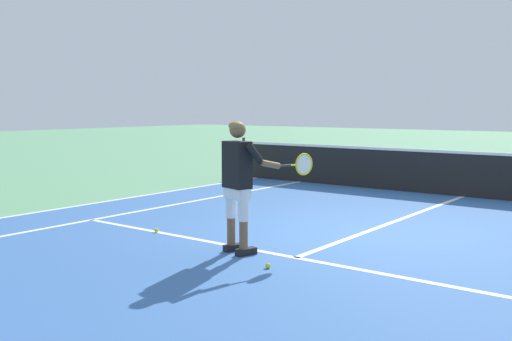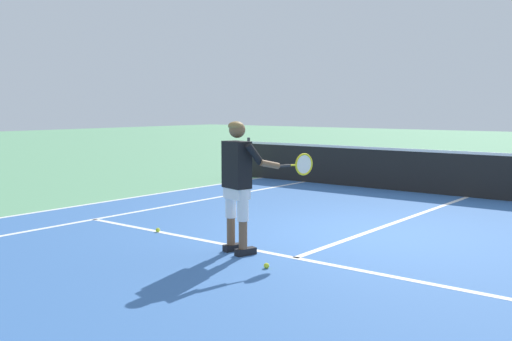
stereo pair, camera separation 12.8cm
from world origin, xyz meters
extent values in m
plane|color=#609E70|center=(0.00, 0.00, 0.00)|extent=(80.00, 80.00, 0.00)
cube|color=#3866A8|center=(0.00, -0.64, 0.00)|extent=(10.98, 11.00, 0.00)
cube|color=white|center=(0.00, -1.74, 0.00)|extent=(8.23, 0.10, 0.01)
cube|color=white|center=(0.00, 1.46, 0.00)|extent=(0.10, 6.40, 0.01)
cube|color=white|center=(-4.12, -0.64, 0.00)|extent=(0.10, 10.60, 0.01)
cube|color=white|center=(-5.49, -0.64, 0.00)|extent=(0.10, 10.60, 0.01)
cylinder|color=#333338|center=(-5.94, 4.66, 0.54)|extent=(0.08, 0.08, 1.07)
cube|color=black|center=(0.00, 4.66, 0.46)|extent=(11.84, 0.02, 0.91)
cube|color=white|center=(0.00, 4.66, 0.94)|extent=(11.84, 0.03, 0.06)
cube|color=black|center=(-0.86, -1.93, 0.04)|extent=(0.18, 0.30, 0.09)
cube|color=black|center=(-0.59, -2.01, 0.04)|extent=(0.18, 0.30, 0.09)
cylinder|color=brown|center=(-0.87, -1.97, 0.27)|extent=(0.11, 0.11, 0.36)
cylinder|color=silver|center=(-0.87, -1.97, 0.66)|extent=(0.14, 0.14, 0.41)
cylinder|color=brown|center=(-0.60, -2.05, 0.27)|extent=(0.11, 0.11, 0.36)
cylinder|color=silver|center=(-0.60, -2.05, 0.66)|extent=(0.14, 0.14, 0.41)
cube|color=silver|center=(-0.73, -2.01, 0.82)|extent=(0.38, 0.29, 0.20)
cube|color=black|center=(-0.73, -2.01, 1.16)|extent=(0.43, 0.32, 0.60)
cylinder|color=brown|center=(-0.96, -1.94, 1.11)|extent=(0.09, 0.09, 0.62)
cylinder|color=black|center=(-0.45, -2.00, 1.31)|extent=(0.16, 0.28, 0.29)
cylinder|color=brown|center=(-0.36, -1.80, 1.17)|extent=(0.16, 0.30, 0.14)
sphere|color=brown|center=(-0.73, -2.00, 1.60)|extent=(0.21, 0.21, 0.21)
ellipsoid|color=olive|center=(-0.74, -2.02, 1.66)|extent=(0.25, 0.25, 0.12)
cylinder|color=#232326|center=(-0.28, -1.60, 1.14)|extent=(0.09, 0.20, 0.03)
cylinder|color=yellow|center=(-0.24, -1.45, 1.14)|extent=(0.05, 0.10, 0.02)
torus|color=yellow|center=(-0.19, -1.28, 1.14)|extent=(0.11, 0.29, 0.30)
cylinder|color=silver|center=(-0.19, -1.28, 1.14)|extent=(0.07, 0.24, 0.25)
sphere|color=#CCE02D|center=(-2.52, -1.76, 0.03)|extent=(0.07, 0.07, 0.07)
sphere|color=#CCE02D|center=(0.01, -2.34, 0.03)|extent=(0.07, 0.07, 0.07)
camera|label=1|loc=(3.99, -7.79, 1.89)|focal=41.22mm
camera|label=2|loc=(4.09, -7.71, 1.89)|focal=41.22mm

